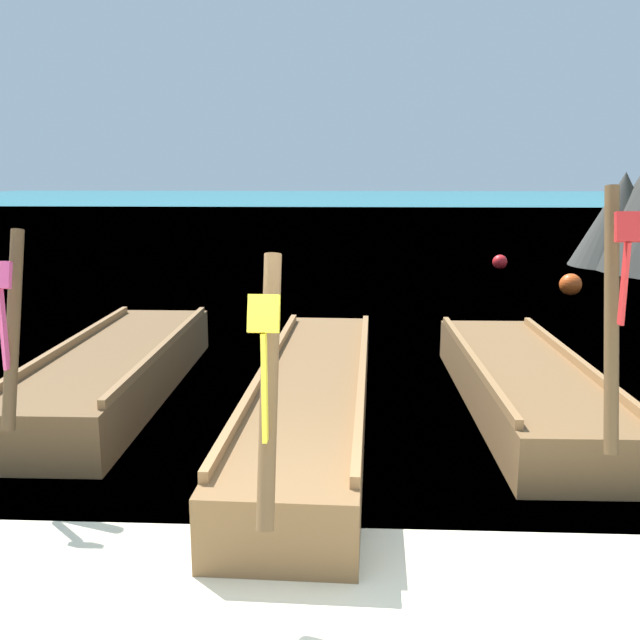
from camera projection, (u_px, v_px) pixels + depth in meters
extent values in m
plane|color=#147A89|center=(350.00, 206.00, 64.53)|extent=(120.00, 120.00, 0.00)
cube|color=brown|center=(118.00, 372.00, 9.33)|extent=(1.43, 5.33, 0.63)
cube|color=brown|center=(68.00, 344.00, 9.28)|extent=(0.13, 4.89, 0.10)
cube|color=brown|center=(165.00, 345.00, 9.24)|extent=(0.13, 4.89, 0.10)
cylinder|color=brown|center=(13.00, 329.00, 6.38)|extent=(0.13, 0.64, 1.80)
cube|color=#F24C8C|center=(3.00, 330.00, 6.20)|extent=(0.03, 0.08, 0.73)
cube|color=brown|center=(313.00, 399.00, 8.22)|extent=(1.42, 6.58, 0.61)
cube|color=#996C3F|center=(265.00, 369.00, 8.19)|extent=(0.26, 6.02, 0.10)
cube|color=#996C3F|center=(362.00, 371.00, 8.10)|extent=(0.26, 6.02, 0.10)
cylinder|color=brown|center=(269.00, 390.00, 4.67)|extent=(0.14, 0.66, 1.80)
cube|color=yellow|center=(264.00, 314.00, 4.39)|extent=(0.20, 0.13, 0.25)
cube|color=yellow|center=(264.00, 388.00, 4.47)|extent=(0.03, 0.08, 0.72)
cube|color=brown|center=(522.00, 386.00, 8.78)|extent=(1.43, 5.16, 0.59)
cube|color=#996C3F|center=(473.00, 359.00, 8.73)|extent=(0.15, 4.73, 0.10)
cube|color=#996C3F|center=(576.00, 360.00, 8.69)|extent=(0.15, 4.73, 0.10)
cylinder|color=brown|center=(612.00, 320.00, 5.89)|extent=(0.13, 0.60, 2.24)
cube|color=red|center=(628.00, 227.00, 5.56)|extent=(0.20, 0.11, 0.25)
cube|color=red|center=(624.00, 284.00, 5.64)|extent=(0.03, 0.08, 0.67)
cone|color=#3D3D38|center=(622.00, 219.00, 22.27)|extent=(3.14, 3.14, 2.98)
sphere|color=#EA5119|center=(571.00, 284.00, 17.00)|extent=(0.53, 0.53, 0.53)
sphere|color=red|center=(500.00, 262.00, 21.67)|extent=(0.45, 0.45, 0.45)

